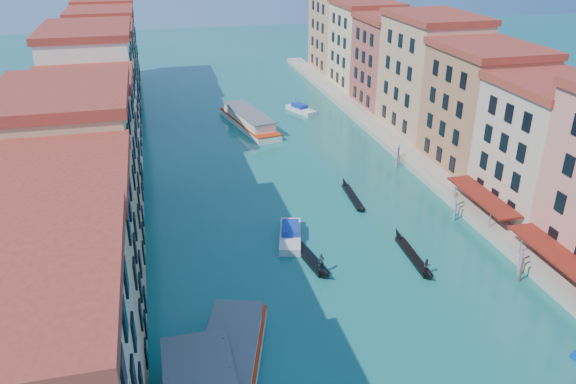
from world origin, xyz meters
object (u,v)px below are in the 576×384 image
object	(u,v)px
vaporetto_far	(249,120)
gondola_fore	(304,251)
gondola_right	(414,256)
vaporetto_near	(225,383)

from	to	relation	value
vaporetto_far	gondola_fore	bearing A→B (deg)	-103.93
vaporetto_far	gondola_right	distance (m)	51.20
vaporetto_far	gondola_right	bearing A→B (deg)	-90.48
gondola_fore	gondola_right	distance (m)	12.41
vaporetto_near	gondola_fore	size ratio (longest dim) A/B	1.57
vaporetto_near	gondola_fore	xyz separation A→B (m)	(11.75, 19.31, -0.93)
vaporetto_far	gondola_fore	xyz separation A→B (m)	(-1.90, -46.25, -0.88)
vaporetto_far	vaporetto_near	bearing A→B (deg)	-113.34
gondola_fore	gondola_right	xyz separation A→B (m)	(11.76, -3.98, -0.03)
vaporetto_far	gondola_right	world-z (taller)	vaporetto_far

